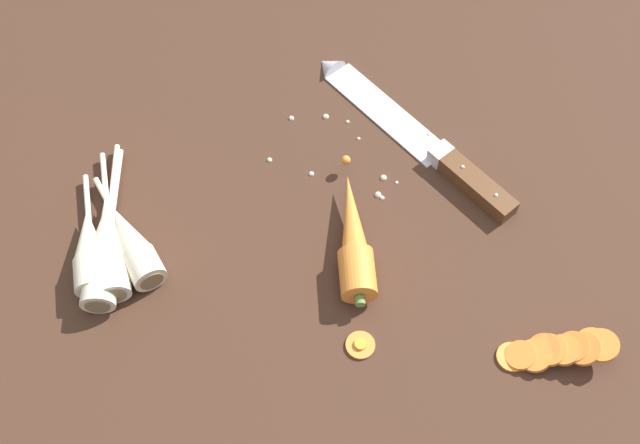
% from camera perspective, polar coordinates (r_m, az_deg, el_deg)
% --- Properties ---
extents(ground_plane, '(1.20, 0.90, 0.04)m').
position_cam_1_polar(ground_plane, '(0.93, 0.05, -0.08)').
color(ground_plane, '#42281C').
extents(chefs_knife, '(0.26, 0.28, 0.04)m').
position_cam_1_polar(chefs_knife, '(0.99, 6.83, 7.10)').
color(chefs_knife, silver).
rests_on(chefs_knife, ground_plane).
extents(whole_carrot, '(0.06, 0.21, 0.04)m').
position_cam_1_polar(whole_carrot, '(0.87, 2.62, -1.27)').
color(whole_carrot, orange).
rests_on(whole_carrot, ground_plane).
extents(parsnip_front, '(0.05, 0.23, 0.04)m').
position_cam_1_polar(parsnip_front, '(0.90, -16.34, -1.93)').
color(parsnip_front, beige).
rests_on(parsnip_front, ground_plane).
extents(parsnip_mid_left, '(0.07, 0.17, 0.04)m').
position_cam_1_polar(parsnip_mid_left, '(0.90, -17.36, -2.03)').
color(parsnip_mid_left, beige).
rests_on(parsnip_mid_left, ground_plane).
extents(parsnip_mid_right, '(0.12, 0.16, 0.04)m').
position_cam_1_polar(parsnip_mid_right, '(0.89, -14.31, -1.64)').
color(parsnip_mid_right, beige).
rests_on(parsnip_mid_right, ground_plane).
extents(parsnip_back, '(0.05, 0.22, 0.04)m').
position_cam_1_polar(parsnip_back, '(0.90, -16.22, -1.79)').
color(parsnip_back, beige).
rests_on(parsnip_back, ground_plane).
extents(parsnip_outer, '(0.08, 0.21, 0.04)m').
position_cam_1_polar(parsnip_outer, '(0.90, -15.96, -1.68)').
color(parsnip_outer, beige).
rests_on(parsnip_outer, ground_plane).
extents(carrot_slice_stack, '(0.13, 0.05, 0.04)m').
position_cam_1_polar(carrot_slice_stack, '(0.85, 17.92, -9.40)').
color(carrot_slice_stack, orange).
rests_on(carrot_slice_stack, ground_plane).
extents(carrot_slice_stray_near, '(0.03, 0.03, 0.01)m').
position_cam_1_polar(carrot_slice_stray_near, '(0.83, 3.14, -9.42)').
color(carrot_slice_stray_near, orange).
rests_on(carrot_slice_stray_near, ground_plane).
extents(mince_crumbs, '(0.21, 0.13, 0.01)m').
position_cam_1_polar(mince_crumbs, '(0.96, 2.90, 5.33)').
color(mince_crumbs, silver).
rests_on(mince_crumbs, ground_plane).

